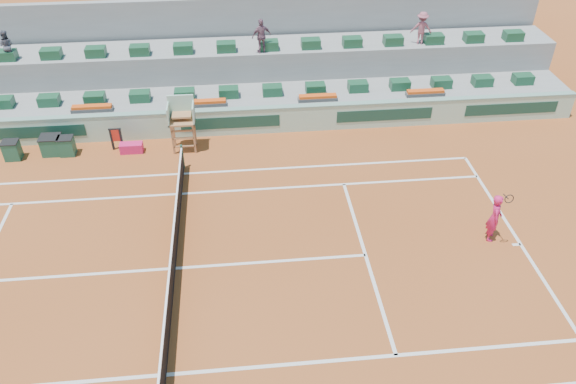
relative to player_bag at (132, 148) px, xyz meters
name	(u,v)px	position (x,y,z in m)	size (l,w,h in m)	color
ground	(175,268)	(2.28, -7.37, -0.21)	(90.00, 90.00, 0.00)	brown
seating_tier_lower	(187,101)	(2.28, 3.33, 0.39)	(36.00, 4.00, 1.20)	gray
seating_tier_upper	(187,73)	(2.28, 4.93, 1.09)	(36.00, 2.40, 2.60)	gray
stadium_back_wall	(187,43)	(2.28, 6.53, 1.99)	(36.00, 0.40, 4.40)	gray
player_bag	(132,148)	(0.00, 0.00, 0.00)	(0.96, 0.43, 0.43)	#D61C5C
spectator_left	(7,46)	(-5.55, 4.30, 3.08)	(0.67, 0.52, 1.38)	#4F505C
spectator_mid	(262,36)	(5.94, 4.04, 3.18)	(0.93, 0.39, 1.59)	#7B5264
spectator_right	(422,28)	(13.62, 4.36, 3.16)	(0.99, 0.57, 1.54)	#9B4D5A
court_lines	(175,268)	(2.28, -7.37, -0.21)	(23.89, 11.09, 0.01)	silver
tennis_net	(173,257)	(2.28, -7.37, 0.31)	(0.10, 11.97, 1.10)	black
advertising_hoarding	(186,123)	(2.31, 1.13, 0.42)	(36.00, 0.34, 1.26)	#A2CCB3
umpire_chair	(182,117)	(2.28, 0.13, 1.33)	(1.10, 0.90, 2.40)	#9B643B
seat_row_lower	(185,94)	(2.28, 2.43, 1.21)	(32.90, 0.60, 0.44)	#17472B
seat_row_upper	(183,48)	(2.28, 4.33, 2.61)	(32.90, 0.60, 0.44)	#17472B
flower_planters	(150,106)	(0.78, 1.63, 1.12)	(26.80, 0.36, 0.28)	#474747
drink_cooler_a	(67,146)	(-2.69, 0.07, 0.21)	(0.66, 0.57, 0.84)	#184A36
drink_cooler_b	(52,145)	(-3.34, 0.22, 0.21)	(0.85, 0.74, 0.84)	#184A36
drink_cooler_c	(12,150)	(-4.91, -0.03, 0.21)	(0.68, 0.58, 0.84)	#184A36
towel_rack	(116,137)	(-0.62, 0.29, 0.39)	(0.52, 0.09, 1.03)	black
tennis_player	(495,217)	(13.21, -6.91, 0.71)	(0.64, 0.95, 2.28)	#D61C5C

